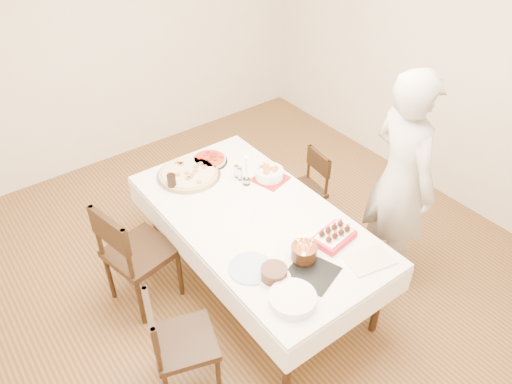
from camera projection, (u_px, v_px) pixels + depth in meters
floor at (260, 272)px, 4.41m from camera, size 5.00×5.00×0.00m
wall_back at (115, 39)px, 5.17m from camera, size 4.50×0.04×2.70m
wall_right at (452, 65)px, 4.65m from camera, size 0.04×5.00×2.70m
dining_table at (256, 251)px, 4.09m from camera, size 1.61×2.35×0.75m
chair_right_savory at (302, 192)px, 4.69m from camera, size 0.45×0.45×0.78m
chair_left_savory at (140, 252)px, 3.90m from camera, size 0.61×0.61×1.00m
chair_left_dessert at (184, 342)px, 3.32m from camera, size 0.56×0.56×0.88m
person at (401, 181)px, 3.90m from camera, size 0.59×0.77×1.88m
pizza_white at (189, 174)px, 4.26m from camera, size 0.63×0.63×0.04m
pizza_pepperoni at (209, 160)px, 4.43m from camera, size 0.34×0.34×0.04m
red_placemat at (270, 179)px, 4.24m from camera, size 0.32×0.32×0.01m
pasta_bowl at (269, 173)px, 4.23m from camera, size 0.27×0.27×0.08m
taper_candle at (246, 170)px, 4.09m from camera, size 0.07×0.07×0.30m
shaker_pair at (240, 174)px, 4.20m from camera, size 0.10×0.10×0.12m
cola_glass at (172, 182)px, 4.09m from camera, size 0.09×0.09×0.14m
layer_cake at (274, 273)px, 3.32m from camera, size 0.27×0.27×0.09m
cake_board at (312, 273)px, 3.39m from camera, size 0.39×0.39×0.01m
birthday_cake at (304, 249)px, 3.44m from camera, size 0.20×0.20×0.17m
strawberry_box at (334, 236)px, 3.62m from camera, size 0.33×0.25×0.08m
box_lid at (369, 261)px, 3.48m from camera, size 0.37×0.28×0.03m
plate_stack at (293, 299)px, 3.17m from camera, size 0.39×0.39×0.06m
china_plate at (251, 268)px, 3.42m from camera, size 0.35×0.35×0.01m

